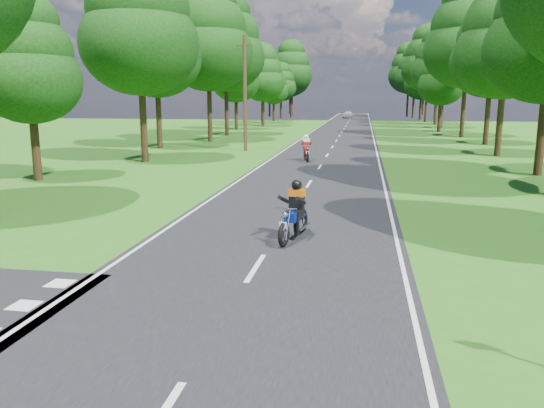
# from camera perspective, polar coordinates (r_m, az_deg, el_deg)

# --- Properties ---
(ground) EXTENTS (160.00, 160.00, 0.00)m
(ground) POSITION_cam_1_polar(r_m,az_deg,el_deg) (10.28, -4.04, -10.42)
(ground) COLOR #316216
(ground) RESTS_ON ground
(main_road) EXTENTS (7.00, 140.00, 0.02)m
(main_road) POSITION_cam_1_polar(r_m,az_deg,el_deg) (59.43, 7.52, 7.68)
(main_road) COLOR black
(main_road) RESTS_ON ground
(road_markings) EXTENTS (7.40, 140.00, 0.01)m
(road_markings) POSITION_cam_1_polar(r_m,az_deg,el_deg) (57.56, 7.31, 7.58)
(road_markings) COLOR silver
(road_markings) RESTS_ON main_road
(treeline) EXTENTS (40.00, 115.35, 14.78)m
(treeline) POSITION_cam_1_polar(r_m,az_deg,el_deg) (69.47, 9.27, 14.97)
(treeline) COLOR black
(treeline) RESTS_ON ground
(telegraph_pole) EXTENTS (1.20, 0.26, 8.00)m
(telegraph_pole) POSITION_cam_1_polar(r_m,az_deg,el_deg) (38.17, -2.93, 11.81)
(telegraph_pole) COLOR #382616
(telegraph_pole) RESTS_ON ground
(rider_near_blue) EXTENTS (1.01, 2.02, 1.61)m
(rider_near_blue) POSITION_cam_1_polar(r_m,az_deg,el_deg) (14.30, 2.37, -0.67)
(rider_near_blue) COLOR navy
(rider_near_blue) RESTS_ON main_road
(rider_far_red) EXTENTS (1.00, 1.99, 1.58)m
(rider_far_red) POSITION_cam_1_polar(r_m,az_deg,el_deg) (32.21, 3.71, 6.06)
(rider_far_red) COLOR #A7220C
(rider_far_red) RESTS_ON main_road
(distant_car) EXTENTS (1.88, 4.08, 1.35)m
(distant_car) POSITION_cam_1_polar(r_m,az_deg,el_deg) (98.52, 8.17, 9.52)
(distant_car) COLOR #B8BBC0
(distant_car) RESTS_ON main_road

